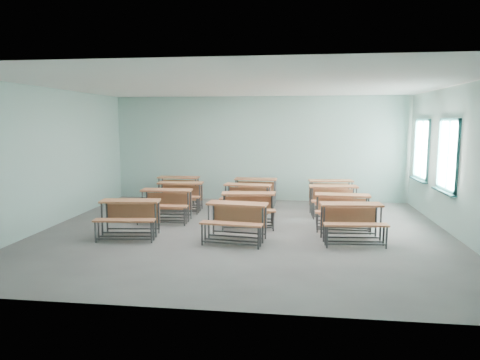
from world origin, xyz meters
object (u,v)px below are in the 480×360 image
object	(u,v)px
desk_unit_r0c1	(236,216)
desk_unit_r2c0	(180,192)
desk_unit_r3c1	(255,187)
desk_unit_r2c1	(247,194)
desk_unit_r2c2	(334,196)
desk_unit_r1c0	(166,200)
desk_unit_r3c0	(178,185)
desk_unit_r1c1	(248,204)
desk_unit_r3c2	(331,189)
desk_unit_r0c2	(352,217)
desk_unit_r1c2	(343,206)
desk_unit_r0c0	(129,213)

from	to	relation	value
desk_unit_r0c1	desk_unit_r2c0	world-z (taller)	same
desk_unit_r0c1	desk_unit_r3c1	size ratio (longest dim) A/B	1.06
desk_unit_r2c1	desk_unit_r2c2	world-z (taller)	same
desk_unit_r2c0	desk_unit_r1c0	bearing A→B (deg)	-92.63
desk_unit_r3c0	desk_unit_r1c1	bearing A→B (deg)	-47.10
desk_unit_r3c1	desk_unit_r3c2	world-z (taller)	same
desk_unit_r0c2	desk_unit_r2c1	world-z (taller)	same
desk_unit_r1c0	desk_unit_r1c2	bearing A→B (deg)	-4.63
desk_unit_r1c0	desk_unit_r2c2	bearing A→B (deg)	13.47
desk_unit_r2c2	desk_unit_r3c1	distance (m)	2.46
desk_unit_r0c0	desk_unit_r1c1	xyz separation A→B (m)	(2.39, 1.26, 0.00)
desk_unit_r0c0	desk_unit_r2c1	xyz separation A→B (m)	(2.21, 2.63, 0.00)
desk_unit_r0c0	desk_unit_r0c1	distance (m)	2.28
desk_unit_r0c0	desk_unit_r3c1	distance (m)	4.49
desk_unit_r1c1	desk_unit_r2c2	distance (m)	2.51
desk_unit_r0c1	desk_unit_r3c1	world-z (taller)	same
desk_unit_r0c2	desk_unit_r3c1	xyz separation A→B (m)	(-2.30, 3.64, 0.00)
desk_unit_r3c1	desk_unit_r3c0	bearing A→B (deg)	178.93
desk_unit_r0c2	desk_unit_r2c0	distance (m)	5.00
desk_unit_r0c1	desk_unit_r2c1	distance (m)	2.66
desk_unit_r2c0	desk_unit_r2c1	xyz separation A→B (m)	(1.87, -0.15, 0.00)
desk_unit_r0c1	desk_unit_r1c2	distance (m)	2.65
desk_unit_r0c2	desk_unit_r1c0	bearing A→B (deg)	158.02
desk_unit_r2c1	desk_unit_r3c1	world-z (taller)	same
desk_unit_r0c1	desk_unit_r1c0	world-z (taller)	same
desk_unit_r0c2	desk_unit_r2c2	world-z (taller)	same
desk_unit_r1c1	desk_unit_r2c0	xyz separation A→B (m)	(-2.05, 1.51, 0.00)
desk_unit_r0c1	desk_unit_r2c1	xyz separation A→B (m)	(-0.08, 2.66, 0.00)
desk_unit_r0c2	desk_unit_r2c0	bearing A→B (deg)	143.94
desk_unit_r0c0	desk_unit_r3c1	world-z (taller)	same
desk_unit_r2c0	desk_unit_r3c0	xyz separation A→B (m)	(-0.38, 1.15, 0.00)
desk_unit_r1c2	desk_unit_r3c0	world-z (taller)	same
desk_unit_r0c1	desk_unit_r1c1	world-z (taller)	same
desk_unit_r2c1	desk_unit_r3c1	size ratio (longest dim) A/B	1.06
desk_unit_r1c2	desk_unit_r2c1	xyz separation A→B (m)	(-2.35, 1.31, 0.00)
desk_unit_r0c0	desk_unit_r2c1	size ratio (longest dim) A/B	1.00
desk_unit_r3c1	desk_unit_r0c1	bearing A→B (deg)	-89.61
desk_unit_r0c2	desk_unit_r2c1	xyz separation A→B (m)	(-2.42, 2.43, 0.00)
desk_unit_r0c0	desk_unit_r2c2	distance (m)	5.21
desk_unit_r1c0	desk_unit_r3c2	distance (m)	4.74
desk_unit_r0c1	desk_unit_r0c2	bearing A→B (deg)	12.27
desk_unit_r2c2	desk_unit_r0c0	bearing A→B (deg)	-154.05
desk_unit_r0c1	desk_unit_r3c1	xyz separation A→B (m)	(0.04, 3.88, 0.00)
desk_unit_r3c1	desk_unit_r1c2	bearing A→B (deg)	-47.54
desk_unit_r0c2	desk_unit_r3c0	distance (m)	5.97
desk_unit_r1c2	desk_unit_r3c1	distance (m)	3.37
desk_unit_r1c1	desk_unit_r3c1	world-z (taller)	same
desk_unit_r1c0	desk_unit_r0c0	bearing A→B (deg)	-104.49
desk_unit_r2c1	desk_unit_r3c0	size ratio (longest dim) A/B	1.07
desk_unit_r1c0	desk_unit_r0c1	bearing A→B (deg)	-40.35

